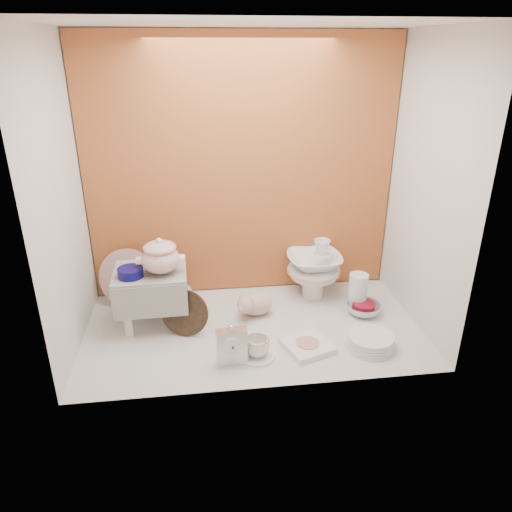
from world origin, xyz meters
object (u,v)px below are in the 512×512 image
(soup_tureen, at_px, (160,256))
(gold_rim_teacup, at_px, (257,346))
(step_stool, at_px, (152,297))
(plush_pig, at_px, (256,304))
(crystal_bowl, at_px, (363,309))
(blue_white_vase, at_px, (173,290))
(mantel_clock, at_px, (232,345))
(porcelain_tower, at_px, (314,268))
(dinner_plate_stack, at_px, (370,341))
(floral_platter, at_px, (128,278))

(soup_tureen, xyz_separation_m, gold_rim_teacup, (0.46, -0.35, -0.36))
(step_stool, xyz_separation_m, gold_rim_teacup, (0.52, -0.39, -0.10))
(plush_pig, relative_size, crystal_bowl, 1.22)
(blue_white_vase, distance_m, crystal_bowl, 1.10)
(step_stool, bearing_deg, mantel_clock, -48.93)
(porcelain_tower, bearing_deg, crystal_bowl, -47.33)
(dinner_plate_stack, bearing_deg, blue_white_vase, 151.82)
(floral_platter, xyz_separation_m, gold_rim_teacup, (0.68, -0.62, -0.11))
(step_stool, height_order, dinner_plate_stack, step_stool)
(gold_rim_teacup, relative_size, dinner_plate_stack, 0.49)
(step_stool, xyz_separation_m, plush_pig, (0.57, 0.02, -0.09))
(mantel_clock, bearing_deg, soup_tureen, 125.62)
(dinner_plate_stack, bearing_deg, gold_rim_teacup, -179.46)
(soup_tureen, xyz_separation_m, plush_pig, (0.50, 0.05, -0.35))
(floral_platter, xyz_separation_m, crystal_bowl, (1.34, -0.28, -0.14))
(porcelain_tower, bearing_deg, floral_platter, 178.66)
(mantel_clock, bearing_deg, step_stool, 128.05)
(dinner_plate_stack, bearing_deg, mantel_clock, -176.30)
(step_stool, bearing_deg, dinner_plate_stack, -20.75)
(soup_tureen, relative_size, dinner_plate_stack, 0.97)
(soup_tureen, bearing_deg, floral_platter, 129.60)
(step_stool, height_order, soup_tureen, soup_tureen)
(step_stool, xyz_separation_m, mantel_clock, (0.40, -0.43, -0.05))
(gold_rim_teacup, bearing_deg, plush_pig, 83.52)
(plush_pig, relative_size, porcelain_tower, 0.65)
(floral_platter, bearing_deg, plush_pig, -16.43)
(plush_pig, bearing_deg, crystal_bowl, -27.67)
(step_stool, height_order, floral_platter, floral_platter)
(floral_platter, distance_m, blue_white_vase, 0.28)
(floral_platter, height_order, porcelain_tower, porcelain_tower)
(step_stool, bearing_deg, blue_white_vase, 54.14)
(step_stool, bearing_deg, soup_tureen, -32.24)
(soup_tureen, height_order, plush_pig, soup_tureen)
(mantel_clock, bearing_deg, blue_white_vase, 112.11)
(floral_platter, bearing_deg, mantel_clock, -50.05)
(crystal_bowl, bearing_deg, blue_white_vase, 169.28)
(plush_pig, distance_m, porcelain_tower, 0.44)
(mantel_clock, distance_m, crystal_bowl, 0.87)
(gold_rim_teacup, bearing_deg, porcelain_tower, 54.43)
(step_stool, distance_m, porcelain_tower, 0.97)
(floral_platter, bearing_deg, blue_white_vase, -16.54)
(floral_platter, relative_size, crystal_bowl, 1.78)
(gold_rim_teacup, bearing_deg, soup_tureen, 142.50)
(mantel_clock, relative_size, porcelain_tower, 0.58)
(step_stool, bearing_deg, porcelain_tower, 10.55)
(dinner_plate_stack, bearing_deg, step_stool, 160.81)
(mantel_clock, bearing_deg, gold_rim_teacup, 13.05)
(crystal_bowl, bearing_deg, soup_tureen, 179.28)
(floral_platter, bearing_deg, step_stool, -55.70)
(dinner_plate_stack, bearing_deg, porcelain_tower, 105.00)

